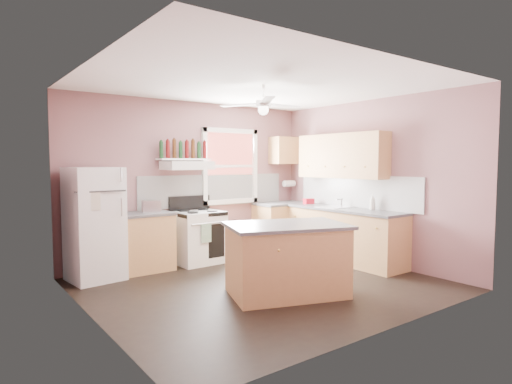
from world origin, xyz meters
TOP-DOWN VIEW (x-y plane):
  - floor at (0.00, 0.00)m, footprint 4.50×4.50m
  - ceiling at (0.00, 0.00)m, footprint 4.50×4.50m
  - wall_back at (0.00, 2.02)m, footprint 4.50×0.05m
  - wall_right at (2.27, 0.00)m, footprint 0.05×4.00m
  - wall_left at (-2.27, 0.00)m, footprint 0.05×4.00m
  - backsplash_back at (0.45, 1.99)m, footprint 2.90×0.03m
  - backsplash_right at (2.23, 0.30)m, footprint 0.03×2.60m
  - window_view at (0.75, 1.98)m, footprint 1.00×0.02m
  - window_frame at (0.75, 1.96)m, footprint 1.16×0.07m
  - refrigerator at (-1.77, 1.61)m, footprint 0.75×0.73m
  - base_cabinet_left at (-1.06, 1.70)m, footprint 0.90×0.60m
  - counter_left at (-1.06, 1.70)m, footprint 0.92×0.62m
  - toaster at (-0.88, 1.72)m, footprint 0.31×0.21m
  - stove at (-0.09, 1.65)m, footprint 0.78×0.67m
  - range_hood at (-0.23, 1.75)m, footprint 0.78×0.50m
  - bottle_shelf at (-0.23, 1.87)m, footprint 0.90×0.26m
  - cart at (0.69, 1.71)m, footprint 0.62×0.47m
  - base_cabinet_corner at (1.75, 1.70)m, footprint 1.00×0.60m
  - base_cabinet_right at (1.95, 0.30)m, footprint 0.60×2.20m
  - counter_corner at (1.75, 1.70)m, footprint 1.02×0.62m
  - counter_right at (1.94, 0.30)m, footprint 0.62×2.22m
  - sink at (1.94, 0.50)m, footprint 0.55×0.45m
  - faucet at (2.10, 0.50)m, footprint 0.03×0.03m
  - upper_cabinet_right at (2.08, 0.50)m, footprint 0.33×1.80m
  - upper_cabinet_corner at (1.95, 1.83)m, footprint 0.60×0.33m
  - paper_towel at (2.07, 1.86)m, footprint 0.26×0.12m
  - island at (-0.03, -0.52)m, footprint 1.60×1.29m
  - island_top at (-0.03, -0.52)m, footprint 1.71×1.39m
  - ceiling_fan_hub at (0.00, 0.00)m, footprint 0.20×0.20m
  - soap_bottle at (2.12, -0.15)m, footprint 0.12×0.12m
  - red_caddy at (1.98, 1.20)m, footprint 0.20×0.15m
  - wine_bottles at (-0.23, 1.87)m, footprint 0.86×0.06m

SIDE VIEW (x-z plane):
  - floor at x=0.00m, z-range 0.00..0.00m
  - cart at x=0.69m, z-range 0.00..0.56m
  - base_cabinet_left at x=-1.06m, z-range 0.00..0.86m
  - stove at x=-0.09m, z-range 0.00..0.86m
  - base_cabinet_corner at x=1.75m, z-range 0.00..0.86m
  - base_cabinet_right at x=1.95m, z-range 0.00..0.86m
  - island at x=-0.03m, z-range 0.00..0.86m
  - refrigerator at x=-1.77m, z-range 0.00..1.60m
  - counter_left at x=-1.06m, z-range 0.86..0.90m
  - counter_corner at x=1.75m, z-range 0.86..0.90m
  - counter_right at x=1.94m, z-range 0.86..0.90m
  - island_top at x=-0.03m, z-range 0.86..0.90m
  - sink at x=1.94m, z-range 0.88..0.91m
  - red_caddy at x=1.98m, z-range 0.90..1.00m
  - faucet at x=2.10m, z-range 0.90..1.04m
  - toaster at x=-0.88m, z-range 0.90..1.08m
  - soap_bottle at x=2.12m, z-range 0.90..1.16m
  - backsplash_back at x=0.45m, z-range 0.90..1.45m
  - backsplash_right at x=2.23m, z-range 0.90..1.45m
  - paper_towel at x=2.07m, z-range 1.19..1.31m
  - wall_back at x=0.00m, z-range 0.00..2.70m
  - wall_right at x=2.27m, z-range 0.00..2.70m
  - wall_left at x=-2.27m, z-range 0.00..2.70m
  - window_view at x=0.75m, z-range 1.00..2.20m
  - window_frame at x=0.75m, z-range 0.92..2.28m
  - range_hood at x=-0.23m, z-range 1.55..1.69m
  - bottle_shelf at x=-0.23m, z-range 1.71..1.73m
  - upper_cabinet_right at x=2.08m, z-range 1.40..2.16m
  - wine_bottles at x=-0.23m, z-range 1.72..2.03m
  - upper_cabinet_corner at x=1.95m, z-range 1.64..2.16m
  - ceiling_fan_hub at x=0.00m, z-range 2.41..2.49m
  - ceiling at x=0.00m, z-range 2.70..2.70m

